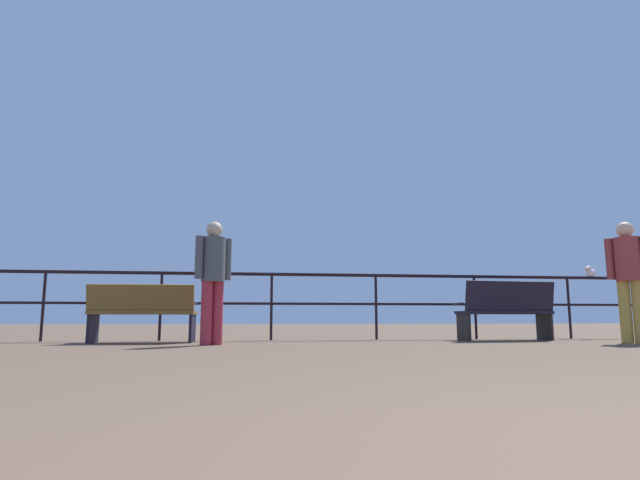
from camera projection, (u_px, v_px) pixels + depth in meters
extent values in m
cube|color=black|center=(324.00, 275.00, 8.62)|extent=(22.75, 0.05, 0.05)
cube|color=black|center=(324.00, 304.00, 8.55)|extent=(22.75, 0.04, 0.04)
cylinder|color=black|center=(43.00, 306.00, 7.94)|extent=(0.04, 0.04, 1.07)
cylinder|color=black|center=(161.00, 307.00, 8.18)|extent=(0.04, 0.04, 1.07)
cylinder|color=black|center=(271.00, 307.00, 8.42)|extent=(0.04, 0.04, 1.07)
cylinder|color=black|center=(376.00, 307.00, 8.66)|extent=(0.04, 0.04, 1.07)
cylinder|color=black|center=(475.00, 308.00, 8.90)|extent=(0.04, 0.04, 1.07)
cylinder|color=black|center=(569.00, 308.00, 9.13)|extent=(0.04, 0.04, 1.07)
cube|color=brown|center=(144.00, 313.00, 7.57)|extent=(1.51, 0.54, 0.05)
cube|color=brown|center=(141.00, 298.00, 7.38)|extent=(1.50, 0.18, 0.40)
cube|color=black|center=(192.00, 328.00, 7.61)|extent=(0.06, 0.44, 0.43)
cube|color=black|center=(195.00, 304.00, 7.85)|extent=(0.05, 0.34, 0.04)
cube|color=black|center=(93.00, 328.00, 7.47)|extent=(0.06, 0.44, 0.43)
cube|color=black|center=(99.00, 303.00, 7.71)|extent=(0.05, 0.34, 0.04)
cube|color=black|center=(504.00, 313.00, 8.34)|extent=(1.55, 0.56, 0.05)
cube|color=black|center=(510.00, 297.00, 8.18)|extent=(1.53, 0.26, 0.50)
cube|color=black|center=(545.00, 326.00, 8.46)|extent=(0.07, 0.39, 0.44)
cube|color=black|center=(537.00, 304.00, 8.67)|extent=(0.06, 0.31, 0.04)
cube|color=black|center=(464.00, 327.00, 8.15)|extent=(0.07, 0.39, 0.44)
cube|color=black|center=(458.00, 304.00, 8.37)|extent=(0.06, 0.31, 0.04)
cylinder|color=#B28F3C|center=(625.00, 312.00, 7.37)|extent=(0.16, 0.16, 0.88)
cylinder|color=#B28F3C|center=(639.00, 312.00, 7.27)|extent=(0.16, 0.16, 0.88)
cylinder|color=#983737|center=(627.00, 259.00, 7.43)|extent=(0.33, 0.33, 0.63)
cylinder|color=#983737|center=(610.00, 259.00, 7.56)|extent=(0.11, 0.11, 0.60)
sphere|color=#E0B48E|center=(625.00, 230.00, 7.50)|extent=(0.23, 0.23, 0.23)
cylinder|color=#A12938|center=(206.00, 313.00, 6.86)|extent=(0.15, 0.15, 0.84)
cylinder|color=#A12938|center=(217.00, 313.00, 6.96)|extent=(0.15, 0.15, 0.84)
cylinder|color=#484C52|center=(214.00, 260.00, 7.02)|extent=(0.32, 0.32, 0.60)
cylinder|color=#484C52|center=(199.00, 257.00, 6.89)|extent=(0.11, 0.11, 0.57)
cylinder|color=#484C52|center=(228.00, 259.00, 7.15)|extent=(0.11, 0.11, 0.57)
sphere|color=tan|center=(214.00, 230.00, 7.08)|extent=(0.22, 0.22, 0.22)
ellipsoid|color=white|center=(591.00, 273.00, 9.29)|extent=(0.29, 0.27, 0.14)
ellipsoid|color=gray|center=(591.00, 272.00, 9.29)|extent=(0.25, 0.22, 0.05)
sphere|color=white|center=(588.00, 269.00, 9.22)|extent=(0.11, 0.11, 0.11)
cone|color=gold|center=(587.00, 269.00, 9.17)|extent=(0.07, 0.07, 0.05)
cube|color=gray|center=(593.00, 273.00, 9.39)|extent=(0.11, 0.10, 0.02)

